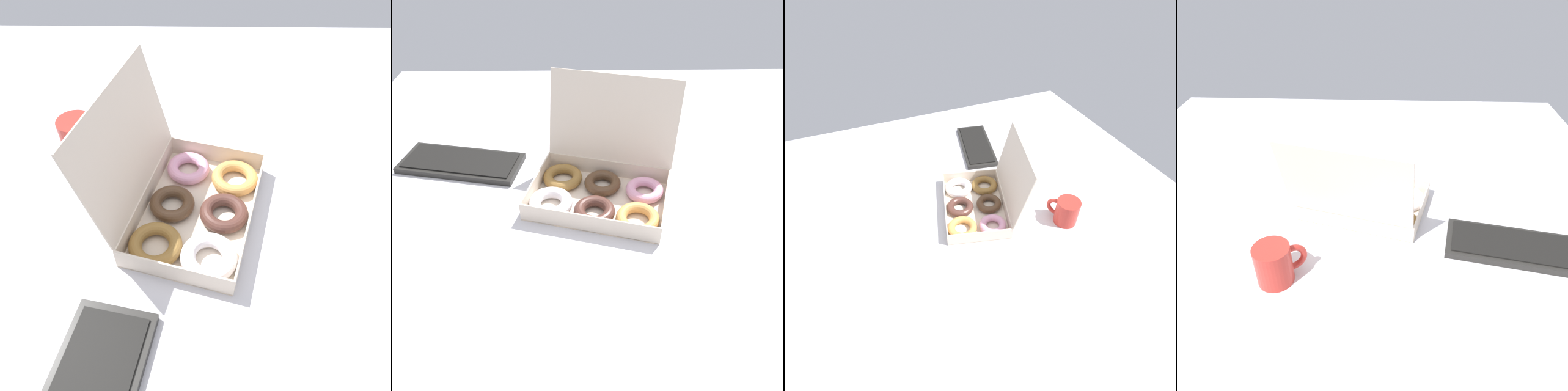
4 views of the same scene
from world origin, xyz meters
TOP-DOWN VIEW (x-y plane):
  - ground_plane at (0.00, 0.00)cm, footprint 180.00×180.00cm
  - donut_box at (-4.34, 0.85)cm, footprint 42.44×38.67cm
  - coffee_mug at (15.75, 29.64)cm, footprint 12.21×9.69cm
  - paper_napkin at (14.01, -25.42)cm, footprint 13.03×11.58cm

SIDE VIEW (x-z plane):
  - ground_plane at x=0.00cm, z-range -2.00..0.00cm
  - paper_napkin at x=14.01cm, z-range 0.00..0.15cm
  - donut_box at x=-4.34cm, z-range -11.00..18.09cm
  - coffee_mug at x=15.75cm, z-range 0.13..10.58cm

